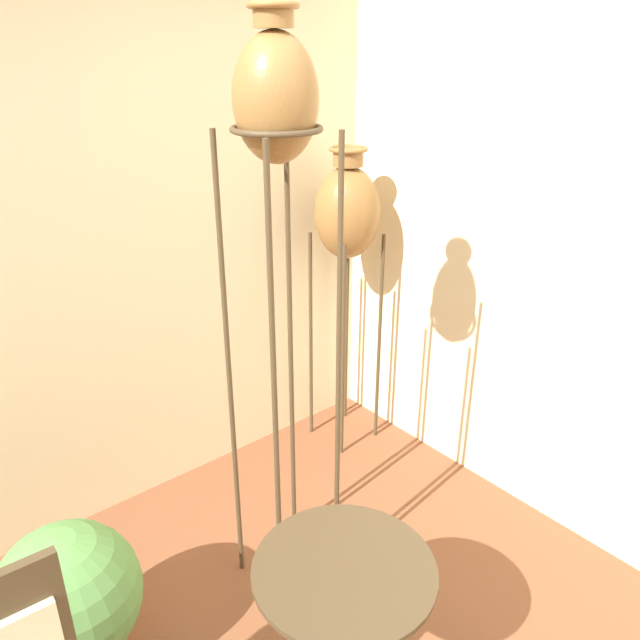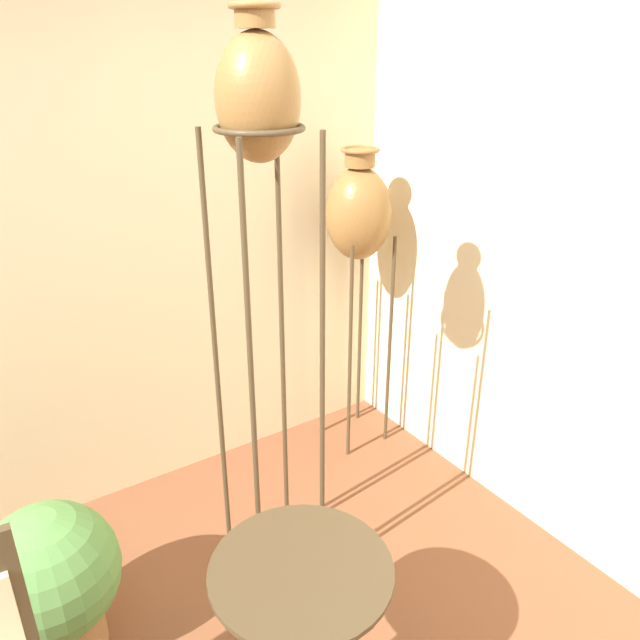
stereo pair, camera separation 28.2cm
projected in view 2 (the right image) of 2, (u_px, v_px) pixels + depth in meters
name	position (u px, v px, depth m)	size (l,w,h in m)	color
wall_back	(32.00, 244.00, 2.60)	(7.56, 0.06, 2.70)	beige
vase_stand_tall	(259.00, 125.00, 1.98)	(0.31, 0.31, 2.23)	#473823
vase_stand_medium	(358.00, 217.00, 3.14)	(0.33, 0.33, 1.65)	#473823
side_table	(302.00, 612.00, 1.93)	(0.56, 0.56, 0.69)	#473823
potted_plant	(51.00, 581.00, 2.25)	(0.50, 0.50, 0.64)	olive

